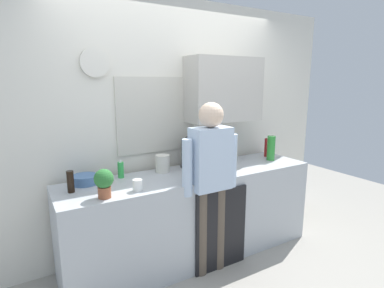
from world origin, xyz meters
name	(u,v)px	position (x,y,z in m)	size (l,w,h in m)	color
ground_plane	(209,269)	(0.00, 0.00, 0.00)	(8.00, 8.00, 0.00)	#9E998E
kitchen_counter	(193,215)	(0.00, 0.30, 0.44)	(2.58, 0.64, 0.89)	#B2B7BC
dishwasher_panel	(221,230)	(0.11, -0.03, 0.40)	(0.56, 0.02, 0.80)	black
back_wall_assembly	(180,121)	(0.07, 0.70, 1.36)	(4.18, 0.42, 2.60)	silver
coffee_maker	(192,154)	(0.08, 0.45, 1.03)	(0.20, 0.20, 0.33)	black
bottle_clear_soda	(271,148)	(1.03, 0.29, 1.03)	(0.09, 0.09, 0.28)	#2D8C33
bottle_dark_sauce	(71,182)	(-1.13, 0.35, 0.98)	(0.06, 0.06, 0.18)	black
bottle_red_vinegar	(267,148)	(1.10, 0.43, 1.00)	(0.06, 0.06, 0.22)	maroon
bottle_amber_beer	(231,159)	(0.39, 0.21, 1.00)	(0.06, 0.06, 0.23)	brown
cup_white_mug	(138,185)	(-0.65, 0.11, 0.94)	(0.08, 0.08, 0.10)	white
cup_terracotta_mug	(107,178)	(-0.81, 0.43, 0.93)	(0.08, 0.08, 0.09)	#B26647
mixing_bowl	(85,180)	(-0.99, 0.50, 0.93)	(0.22, 0.22, 0.08)	#4C72A5
potted_plant	(104,181)	(-0.92, 0.09, 1.02)	(0.15, 0.15, 0.23)	#9E5638
dish_soap	(121,170)	(-0.66, 0.52, 0.97)	(0.06, 0.06, 0.18)	green
storage_canister	(163,163)	(-0.24, 0.49, 0.97)	(0.14, 0.14, 0.17)	silver
person_at_sink	(210,175)	(0.00, 0.00, 0.95)	(0.57, 0.22, 1.60)	brown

